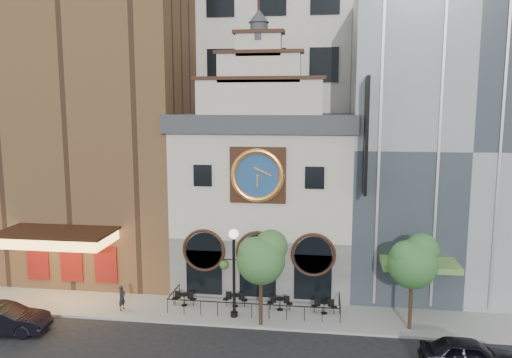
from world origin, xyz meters
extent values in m
plane|color=black|center=(0.00, 0.00, 0.00)|extent=(120.00, 120.00, 0.00)
cube|color=gray|center=(0.00, 2.50, 0.07)|extent=(44.00, 5.00, 0.15)
cube|color=#605E5B|center=(0.00, 8.00, 2.15)|extent=(12.00, 8.00, 4.00)
cube|color=beige|center=(0.00, 8.00, 7.65)|extent=(12.00, 8.00, 7.00)
cube|color=#2D3035|center=(0.00, 8.00, 11.75)|extent=(12.60, 8.60, 1.20)
cube|color=black|center=(0.00, 3.92, 8.55)|extent=(3.60, 0.25, 3.60)
cylinder|color=navy|center=(0.00, 3.78, 8.55)|extent=(3.10, 0.12, 3.10)
torus|color=#F49B47|center=(0.00, 3.70, 8.55)|extent=(3.46, 0.36, 3.46)
cylinder|color=#2D3035|center=(0.00, 4.40, 17.45)|extent=(1.10, 1.10, 1.10)
cone|color=#2D3035|center=(0.00, 4.40, 18.40)|extent=(1.30, 1.30, 0.80)
cube|color=brown|center=(-13.00, 10.00, 12.65)|extent=(14.00, 12.00, 25.00)
cube|color=#FFBF59|center=(-13.00, 2.30, 4.35)|extent=(7.00, 3.40, 0.70)
cube|color=black|center=(-13.00, 2.30, 4.80)|extent=(7.40, 3.80, 0.15)
cube|color=maroon|center=(-13.00, 3.95, 2.15)|extent=(5.60, 0.15, 2.60)
cube|color=gray|center=(13.00, 10.00, 10.15)|extent=(14.00, 12.00, 20.00)
cube|color=#609041|center=(10.00, 2.80, 3.45)|extent=(4.50, 2.40, 0.35)
cube|color=black|center=(6.60, 3.00, 11.15)|extent=(0.18, 1.60, 7.00)
cube|color=beige|center=(0.00, 20.00, 20.00)|extent=(20.00, 16.00, 40.00)
cylinder|color=black|center=(-4.60, 2.48, 0.89)|extent=(0.68, 0.68, 0.03)
cylinder|color=black|center=(-4.60, 2.48, 0.52)|extent=(0.06, 0.06, 0.72)
cylinder|color=black|center=(-1.31, 2.80, 0.89)|extent=(0.68, 0.68, 0.03)
cylinder|color=black|center=(-1.31, 2.80, 0.52)|extent=(0.06, 0.06, 0.72)
cylinder|color=black|center=(1.59, 2.64, 0.89)|extent=(0.68, 0.68, 0.03)
cylinder|color=black|center=(1.59, 2.64, 0.52)|extent=(0.06, 0.06, 0.72)
cylinder|color=black|center=(4.35, 2.47, 0.89)|extent=(0.68, 0.68, 0.03)
cylinder|color=black|center=(4.35, 2.47, 0.52)|extent=(0.06, 0.06, 0.72)
imported|color=black|center=(11.45, -3.05, 0.81)|extent=(4.77, 1.99, 1.61)
imported|color=black|center=(-13.86, -2.44, 0.84)|extent=(5.28, 2.44, 1.68)
imported|color=black|center=(-8.29, 1.31, 0.93)|extent=(0.49, 0.64, 1.56)
cylinder|color=black|center=(-1.10, 1.26, 2.64)|extent=(0.18, 0.18, 4.99)
cylinder|color=black|center=(-1.10, 1.26, 0.30)|extent=(0.44, 0.44, 0.30)
sphere|color=white|center=(-1.10, 1.26, 5.34)|extent=(0.60, 0.60, 0.60)
sphere|color=#2C5020|center=(-1.70, 1.26, 3.39)|extent=(0.56, 0.56, 0.56)
sphere|color=#2C5020|center=(-0.50, 1.26, 3.39)|extent=(0.56, 0.56, 0.56)
cylinder|color=#382619|center=(0.66, 0.40, 1.67)|extent=(0.22, 0.22, 3.05)
sphere|color=#2E5F26|center=(0.66, 0.40, 4.07)|extent=(2.83, 2.83, 2.83)
sphere|color=#2E5F26|center=(1.20, 0.73, 4.83)|extent=(1.96, 1.96, 1.96)
sphere|color=#2E5F26|center=(0.22, 0.18, 4.61)|extent=(1.74, 1.74, 1.74)
cylinder|color=#382619|center=(9.25, 1.00, 1.66)|extent=(0.22, 0.22, 3.01)
sphere|color=#275E25|center=(9.25, 1.00, 4.03)|extent=(2.80, 2.80, 2.80)
sphere|color=#275E25|center=(9.79, 1.33, 4.78)|extent=(1.94, 1.94, 1.94)
sphere|color=#275E25|center=(8.82, 0.79, 4.56)|extent=(1.72, 1.72, 1.72)
camera|label=1|loc=(4.19, -27.21, 12.95)|focal=35.00mm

